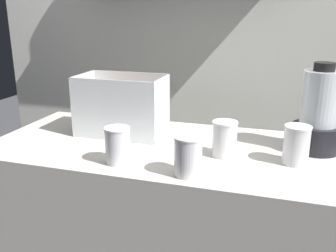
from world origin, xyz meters
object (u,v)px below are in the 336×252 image
juice_cup_carrot_left (188,158)px  juice_cup_carrot_right (296,147)px  juice_cup_beet_far_left (118,148)px  blender_pitcher (318,116)px  juice_cup_carrot_middle (224,141)px  carrot_display_bin (123,115)px

juice_cup_carrot_left → juice_cup_carrot_right: (0.33, 0.20, 0.00)m
juice_cup_carrot_right → juice_cup_beet_far_left: bearing=-163.5°
blender_pitcher → juice_cup_carrot_middle: size_ratio=2.55×
carrot_display_bin → juice_cup_carrot_left: (0.37, -0.33, -0.02)m
blender_pitcher → juice_cup_carrot_left: size_ratio=2.53×
carrot_display_bin → blender_pitcher: size_ratio=1.09×
carrot_display_bin → juice_cup_carrot_middle: (0.45, -0.13, -0.02)m
blender_pitcher → carrot_display_bin: bearing=-177.9°
blender_pitcher → juice_cup_carrot_right: blender_pitcher is taller
juice_cup_beet_far_left → juice_cup_carrot_right: 0.61m
juice_cup_carrot_left → juice_cup_carrot_middle: same height
carrot_display_bin → juice_cup_carrot_right: size_ratio=2.66×
juice_cup_beet_far_left → juice_cup_carrot_right: size_ratio=0.94×
juice_cup_beet_far_left → blender_pitcher: bearing=26.9°
juice_cup_carrot_middle → juice_cup_carrot_right: 0.24m
juice_cup_carrot_left → juice_cup_carrot_right: size_ratio=0.96×
juice_cup_beet_far_left → juice_cup_carrot_left: size_ratio=0.98×
juice_cup_carrot_right → juice_cup_carrot_left: bearing=-148.8°
juice_cup_carrot_middle → juice_cup_carrot_right: bearing=-0.1°
juice_cup_beet_far_left → juice_cup_carrot_left: bearing=-6.0°
juice_cup_carrot_left → juice_cup_carrot_middle: size_ratio=1.01×
juice_cup_carrot_left → juice_cup_beet_far_left: bearing=174.0°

